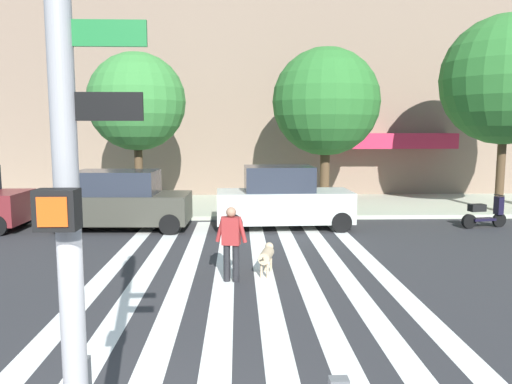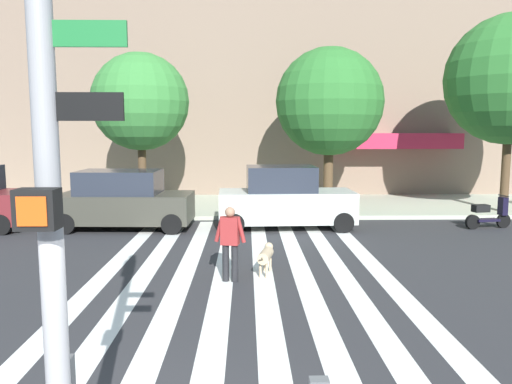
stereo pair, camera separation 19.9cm
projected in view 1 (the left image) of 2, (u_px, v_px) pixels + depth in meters
name	position (u px, v px, depth m)	size (l,w,h in m)	color
ground_plane	(190.00, 275.00, 11.37)	(160.00, 160.00, 0.00)	#2B2B2D
sidewalk_far	(212.00, 206.00, 21.12)	(80.00, 6.00, 0.15)	#ABB19B
crosswalk_stripes	(244.00, 274.00, 11.41)	(6.75, 13.08, 0.01)	silver
traffic_light_pole	(61.00, 96.00, 3.44)	(0.74, 0.46, 5.80)	gray
parked_car_behind_first	(121.00, 201.00, 16.46)	(4.40, 2.12, 1.95)	#37362D
parked_car_third_in_line	(283.00, 199.00, 16.64)	(4.51, 2.05, 2.08)	#B4BCB3
parked_scooter	(485.00, 214.00, 16.76)	(1.63, 0.59, 1.11)	black
street_tree_nearest	(137.00, 102.00, 19.26)	(3.76, 3.76, 6.07)	#4C3823
street_tree_middle	(326.00, 102.00, 19.85)	(4.26, 4.26, 6.35)	#4C3823
street_tree_further	(506.00, 80.00, 18.76)	(4.84, 4.84, 7.39)	#4C3823
pedestrian_dog_walker	(231.00, 240.00, 10.77)	(0.71, 0.32, 1.64)	black
dog_on_leash	(267.00, 255.00, 11.40)	(0.42, 1.12, 0.65)	tan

